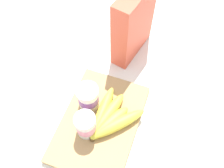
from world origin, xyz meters
TOP-DOWN VIEW (x-y plane):
  - ground_plane at (0.00, 0.00)m, footprint 2.40×2.40m
  - cutting_board at (0.00, 0.00)m, footprint 0.35×0.24m
  - cereal_box at (0.33, -0.00)m, footprint 0.20×0.10m
  - yogurt_cup_front at (-0.04, 0.03)m, footprint 0.06×0.06m
  - yogurt_cup_back at (0.05, 0.05)m, footprint 0.07×0.07m
  - banana_bunch at (0.01, -0.03)m, footprint 0.20×0.16m

SIDE VIEW (x-z plane):
  - ground_plane at x=0.00m, z-range 0.00..0.00m
  - cutting_board at x=0.00m, z-range 0.00..0.02m
  - banana_bunch at x=0.01m, z-range 0.02..0.06m
  - yogurt_cup_front at x=-0.04m, z-range 0.02..0.11m
  - yogurt_cup_back at x=0.05m, z-range 0.02..0.11m
  - cereal_box at x=0.33m, z-range 0.00..0.27m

